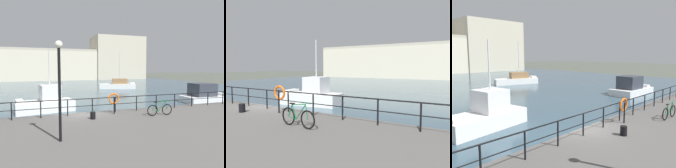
{
  "view_description": "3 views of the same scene",
  "coord_description": "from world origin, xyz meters",
  "views": [
    {
      "loc": [
        -2.84,
        -14.23,
        4.23
      ],
      "look_at": [
        3.67,
        3.79,
        2.69
      ],
      "focal_mm": 33.76,
      "sensor_mm": 36.0,
      "label": 1
    },
    {
      "loc": [
        10.38,
        -8.87,
        3.43
      ],
      "look_at": [
        2.73,
        3.36,
        2.29
      ],
      "focal_mm": 35.12,
      "sensor_mm": 36.0,
      "label": 2
    },
    {
      "loc": [
        -8.66,
        -6.89,
        4.79
      ],
      "look_at": [
        2.53,
        3.87,
        2.75
      ],
      "focal_mm": 35.36,
      "sensor_mm": 36.0,
      "label": 3
    }
  ],
  "objects": [
    {
      "name": "life_ring_stand",
      "position": [
        2.03,
        -1.11,
        2.07
      ],
      "size": [
        0.75,
        0.16,
        1.4
      ],
      "color": "black",
      "rests_on": "quay_promenade"
    },
    {
      "name": "moored_red_daysailer",
      "position": [
        16.17,
        5.64,
        0.86
      ],
      "size": [
        5.8,
        3.18,
        2.28
      ],
      "rotation": [
        0.0,
        0.0,
        -0.05
      ],
      "color": "white",
      "rests_on": "water_basin"
    },
    {
      "name": "mooring_bollard",
      "position": [
        0.32,
        -2.08,
        1.32
      ],
      "size": [
        0.32,
        0.32,
        0.44
      ],
      "primitive_type": "cylinder",
      "color": "black",
      "rests_on": "quay_promenade"
    },
    {
      "name": "quay_lamp_post",
      "position": [
        -1.94,
        -5.33,
        3.83
      ],
      "size": [
        0.32,
        0.32,
        4.21
      ],
      "color": "black",
      "rests_on": "quay_promenade"
    },
    {
      "name": "quay_railing",
      "position": [
        0.64,
        -0.75,
        1.84
      ],
      "size": [
        26.22,
        0.07,
        1.08
      ],
      "color": "black",
      "rests_on": "quay_promenade"
    },
    {
      "name": "ground_plane",
      "position": [
        0.0,
        0.0,
        0.0
      ],
      "size": [
        240.0,
        240.0,
        0.0
      ],
      "primitive_type": "plane",
      "color": "#4C5147"
    },
    {
      "name": "quay_promenade",
      "position": [
        0.0,
        -6.5,
        0.55
      ],
      "size": [
        56.0,
        13.0,
        1.1
      ],
      "primitive_type": "cube",
      "color": "#565451",
      "rests_on": "ground_plane"
    },
    {
      "name": "water_basin",
      "position": [
        0.0,
        30.2,
        0.01
      ],
      "size": [
        80.0,
        60.0,
        0.01
      ],
      "primitive_type": "cube",
      "color": "#385160",
      "rests_on": "ground_plane"
    },
    {
      "name": "parked_bicycle",
      "position": [
        4.64,
        -2.63,
        1.49
      ],
      "size": [
        1.77,
        0.17,
        0.98
      ],
      "rotation": [
        0.0,
        0.0,
        -0.06
      ],
      "color": "black",
      "rests_on": "quay_promenade"
    },
    {
      "name": "moored_small_launch",
      "position": [
        12.26,
        24.05,
        0.74
      ],
      "size": [
        7.26,
        3.96,
        7.15
      ],
      "rotation": [
        0.0,
        0.0,
        -0.3
      ],
      "color": "white",
      "rests_on": "water_basin"
    },
    {
      "name": "harbor_building",
      "position": [
        7.89,
        57.43,
        5.52
      ],
      "size": [
        67.66,
        11.36,
        14.89
      ],
      "color": "beige",
      "rests_on": "ground_plane"
    },
    {
      "name": "moored_blue_motorboat",
      "position": [
        -2.03,
        6.63,
        0.88
      ],
      "size": [
        5.6,
        3.19,
        5.79
      ],
      "rotation": [
        0.0,
        0.0,
        3.29
      ],
      "color": "white",
      "rests_on": "water_basin"
    }
  ]
}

